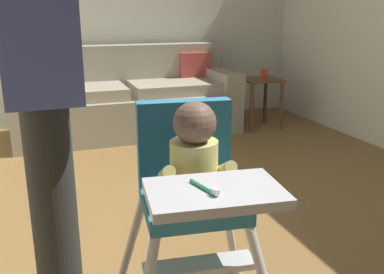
% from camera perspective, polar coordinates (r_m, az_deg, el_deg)
% --- Properties ---
extents(ground, '(6.14, 6.81, 0.10)m').
position_cam_1_polar(ground, '(2.56, -3.37, -12.92)').
color(ground, olive).
extents(wall_far, '(5.34, 0.06, 2.53)m').
position_cam_1_polar(wall_far, '(4.83, -12.88, 16.73)').
color(wall_far, silver).
rests_on(wall_far, ground).
extents(couch, '(2.19, 0.86, 0.86)m').
position_cam_1_polar(couch, '(4.43, -8.54, 4.82)').
color(couch, gray).
rests_on(couch, ground).
extents(high_chair, '(0.67, 0.78, 0.91)m').
position_cam_1_polar(high_chair, '(1.57, 0.10, -5.45)').
color(high_chair, silver).
rests_on(high_chair, ground).
extents(adult_standing, '(0.52, 0.49, 1.77)m').
position_cam_1_polar(adult_standing, '(1.36, -19.16, 7.17)').
color(adult_standing, '#2D2F2B').
rests_on(adult_standing, ground).
extents(side_table, '(0.40, 0.40, 0.52)m').
position_cam_1_polar(side_table, '(4.63, 8.87, 5.93)').
color(side_table, brown).
rests_on(side_table, ground).
extents(sippy_cup, '(0.07, 0.07, 0.10)m').
position_cam_1_polar(sippy_cup, '(4.62, 9.48, 8.27)').
color(sippy_cup, '#D13D33').
rests_on(sippy_cup, side_table).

